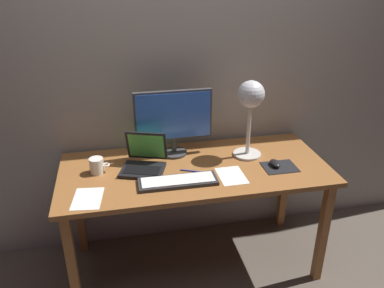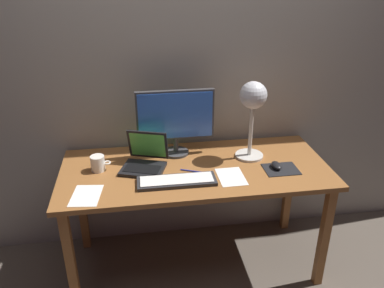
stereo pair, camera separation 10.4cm
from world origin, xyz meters
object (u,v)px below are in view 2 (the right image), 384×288
(mouse, at_px, (276,165))
(coffee_mug, at_px, (98,163))
(desk_lamp, at_px, (253,102))
(laptop, at_px, (145,157))
(monitor, at_px, (175,118))
(keyboard_main, at_px, (177,181))
(pen, at_px, (192,171))

(mouse, distance_m, coffee_mug, 1.05)
(desk_lamp, height_order, mouse, desk_lamp)
(laptop, relative_size, mouse, 3.25)
(monitor, height_order, coffee_mug, monitor)
(monitor, xyz_separation_m, laptop, (-0.20, -0.14, -0.18))
(monitor, xyz_separation_m, coffee_mug, (-0.48, -0.15, -0.20))
(laptop, height_order, mouse, laptop)
(keyboard_main, height_order, desk_lamp, desk_lamp)
(mouse, bearing_deg, laptop, 169.38)
(keyboard_main, distance_m, laptop, 0.28)
(laptop, xyz_separation_m, desk_lamp, (0.65, 0.03, 0.30))
(monitor, relative_size, mouse, 5.00)
(monitor, bearing_deg, keyboard_main, -95.85)
(coffee_mug, bearing_deg, keyboard_main, -25.72)
(desk_lamp, bearing_deg, laptop, -177.37)
(laptop, relative_size, coffee_mug, 2.66)
(keyboard_main, relative_size, mouse, 4.59)
(keyboard_main, bearing_deg, monitor, 84.15)
(pen, bearing_deg, mouse, -4.11)
(monitor, distance_m, desk_lamp, 0.48)
(monitor, distance_m, coffee_mug, 0.54)
(monitor, bearing_deg, desk_lamp, -13.85)
(desk_lamp, distance_m, pen, 0.54)
(keyboard_main, bearing_deg, desk_lamp, 27.10)
(monitor, bearing_deg, pen, -75.16)
(laptop, distance_m, coffee_mug, 0.28)
(mouse, bearing_deg, monitor, 153.33)
(keyboard_main, height_order, laptop, laptop)
(desk_lamp, xyz_separation_m, pen, (-0.39, -0.14, -0.36))
(monitor, xyz_separation_m, pen, (0.07, -0.25, -0.24))
(keyboard_main, distance_m, desk_lamp, 0.65)
(keyboard_main, distance_m, coffee_mug, 0.49)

